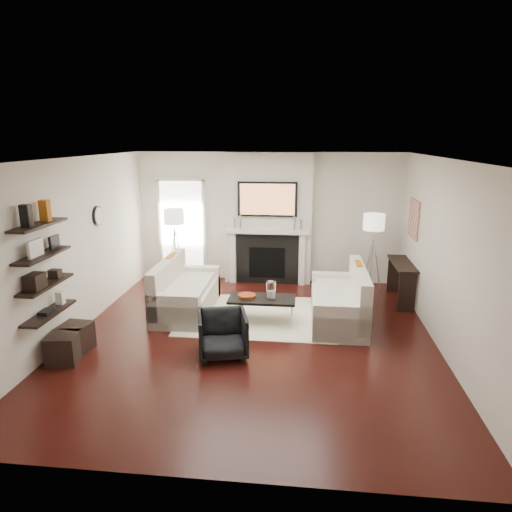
# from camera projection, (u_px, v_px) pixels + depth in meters

# --- Properties ---
(room_envelope) EXTENTS (6.00, 6.00, 6.00)m
(room_envelope) POSITION_uv_depth(u_px,v_px,m) (252.00, 253.00, 6.64)
(room_envelope) COLOR black
(room_envelope) RESTS_ON ground
(chimney_breast) EXTENTS (1.80, 0.25, 2.70)m
(chimney_breast) POSITION_uv_depth(u_px,v_px,m) (268.00, 219.00, 9.41)
(chimney_breast) COLOR silver
(chimney_breast) RESTS_ON floor
(fireplace_surround) EXTENTS (1.30, 0.02, 1.04)m
(fireplace_surround) POSITION_uv_depth(u_px,v_px,m) (267.00, 259.00, 9.49)
(fireplace_surround) COLOR black
(fireplace_surround) RESTS_ON floor
(firebox) EXTENTS (0.75, 0.02, 0.65)m
(firebox) POSITION_uv_depth(u_px,v_px,m) (267.00, 263.00, 9.50)
(firebox) COLOR black
(firebox) RESTS_ON floor
(mantel_pilaster_l) EXTENTS (0.12, 0.08, 1.10)m
(mantel_pilaster_l) POSITION_uv_depth(u_px,v_px,m) (233.00, 257.00, 9.53)
(mantel_pilaster_l) COLOR white
(mantel_pilaster_l) RESTS_ON floor
(mantel_pilaster_r) EXTENTS (0.12, 0.08, 1.10)m
(mantel_pilaster_r) POSITION_uv_depth(u_px,v_px,m) (302.00, 259.00, 9.38)
(mantel_pilaster_r) COLOR white
(mantel_pilaster_r) RESTS_ON floor
(mantel_shelf) EXTENTS (1.70, 0.18, 0.07)m
(mantel_shelf) POSITION_uv_depth(u_px,v_px,m) (267.00, 232.00, 9.29)
(mantel_shelf) COLOR white
(mantel_shelf) RESTS_ON chimney_breast
(tv_body) EXTENTS (1.20, 0.06, 0.70)m
(tv_body) POSITION_uv_depth(u_px,v_px,m) (267.00, 199.00, 9.15)
(tv_body) COLOR black
(tv_body) RESTS_ON chimney_breast
(tv_screen) EXTENTS (1.10, 0.00, 0.62)m
(tv_screen) POSITION_uv_depth(u_px,v_px,m) (267.00, 199.00, 9.12)
(tv_screen) COLOR #BF723F
(tv_screen) RESTS_ON tv_body
(candlestick_l_tall) EXTENTS (0.04, 0.04, 0.30)m
(candlestick_l_tall) POSITION_uv_depth(u_px,v_px,m) (240.00, 222.00, 9.31)
(candlestick_l_tall) COLOR silver
(candlestick_l_tall) RESTS_ON mantel_shelf
(candlestick_l_short) EXTENTS (0.04, 0.04, 0.24)m
(candlestick_l_short) POSITION_uv_depth(u_px,v_px,m) (234.00, 223.00, 9.33)
(candlestick_l_short) COLOR silver
(candlestick_l_short) RESTS_ON mantel_shelf
(candlestick_r_tall) EXTENTS (0.04, 0.04, 0.30)m
(candlestick_r_tall) POSITION_uv_depth(u_px,v_px,m) (294.00, 223.00, 9.20)
(candlestick_r_tall) COLOR silver
(candlestick_r_tall) RESTS_ON mantel_shelf
(candlestick_r_short) EXTENTS (0.04, 0.04, 0.24)m
(candlestick_r_short) POSITION_uv_depth(u_px,v_px,m) (301.00, 225.00, 9.19)
(candlestick_r_short) COLOR silver
(candlestick_r_short) RESTS_ON mantel_shelf
(hallway_panel) EXTENTS (0.90, 0.02, 2.10)m
(hallway_panel) POSITION_uv_depth(u_px,v_px,m) (182.00, 230.00, 9.78)
(hallway_panel) COLOR white
(hallway_panel) RESTS_ON floor
(door_trim_l) EXTENTS (0.06, 0.06, 2.16)m
(door_trim_l) POSITION_uv_depth(u_px,v_px,m) (160.00, 230.00, 9.81)
(door_trim_l) COLOR white
(door_trim_l) RESTS_ON floor
(door_trim_r) EXTENTS (0.06, 0.06, 2.16)m
(door_trim_r) POSITION_uv_depth(u_px,v_px,m) (204.00, 231.00, 9.71)
(door_trim_r) COLOR white
(door_trim_r) RESTS_ON floor
(door_trim_top) EXTENTS (1.02, 0.06, 0.06)m
(door_trim_top) POSITION_uv_depth(u_px,v_px,m) (180.00, 180.00, 9.49)
(door_trim_top) COLOR white
(door_trim_top) RESTS_ON wall_back
(rug) EXTENTS (2.60, 2.00, 0.01)m
(rug) POSITION_uv_depth(u_px,v_px,m) (259.00, 316.00, 7.86)
(rug) COLOR #F0E9C4
(rug) RESTS_ON floor
(loveseat_left_base) EXTENTS (0.85, 1.80, 0.42)m
(loveseat_left_base) POSITION_uv_depth(u_px,v_px,m) (187.00, 300.00, 8.02)
(loveseat_left_base) COLOR beige
(loveseat_left_base) RESTS_ON floor
(loveseat_left_back) EXTENTS (0.18, 1.80, 0.80)m
(loveseat_left_back) POSITION_uv_depth(u_px,v_px,m) (168.00, 282.00, 7.98)
(loveseat_left_back) COLOR beige
(loveseat_left_back) RESTS_ON floor
(loveseat_left_arm_n) EXTENTS (0.85, 0.18, 0.60)m
(loveseat_left_arm_n) POSITION_uv_depth(u_px,v_px,m) (174.00, 312.00, 7.22)
(loveseat_left_arm_n) COLOR beige
(loveseat_left_arm_n) RESTS_ON floor
(loveseat_left_arm_s) EXTENTS (0.85, 0.18, 0.60)m
(loveseat_left_arm_s) POSITION_uv_depth(u_px,v_px,m) (197.00, 281.00, 8.78)
(loveseat_left_arm_s) COLOR beige
(loveseat_left_arm_s) RESTS_ON floor
(loveseat_left_cushion) EXTENTS (0.63, 1.44, 0.10)m
(loveseat_left_cushion) POSITION_uv_depth(u_px,v_px,m) (189.00, 286.00, 7.95)
(loveseat_left_cushion) COLOR beige
(loveseat_left_cushion) RESTS_ON loveseat_left_base
(pillow_left_orange) EXTENTS (0.10, 0.42, 0.42)m
(pillow_left_orange) POSITION_uv_depth(u_px,v_px,m) (172.00, 266.00, 8.21)
(pillow_left_orange) COLOR #AE5E15
(pillow_left_orange) RESTS_ON loveseat_left_cushion
(pillow_left_charcoal) EXTENTS (0.10, 0.40, 0.40)m
(pillow_left_charcoal) POSITION_uv_depth(u_px,v_px,m) (162.00, 277.00, 7.64)
(pillow_left_charcoal) COLOR black
(pillow_left_charcoal) RESTS_ON loveseat_left_cushion
(loveseat_right_base) EXTENTS (0.85, 1.80, 0.42)m
(loveseat_right_base) POSITION_uv_depth(u_px,v_px,m) (338.00, 309.00, 7.58)
(loveseat_right_base) COLOR beige
(loveseat_right_base) RESTS_ON floor
(loveseat_right_back) EXTENTS (0.18, 1.80, 0.80)m
(loveseat_right_back) POSITION_uv_depth(u_px,v_px,m) (359.00, 292.00, 7.47)
(loveseat_right_back) COLOR beige
(loveseat_right_back) RESTS_ON floor
(loveseat_right_arm_n) EXTENTS (0.85, 0.18, 0.60)m
(loveseat_right_arm_n) POSITION_uv_depth(u_px,v_px,m) (341.00, 324.00, 6.78)
(loveseat_right_arm_n) COLOR beige
(loveseat_right_arm_n) RESTS_ON floor
(loveseat_right_arm_s) EXTENTS (0.85, 0.18, 0.60)m
(loveseat_right_arm_s) POSITION_uv_depth(u_px,v_px,m) (335.00, 289.00, 8.34)
(loveseat_right_arm_s) COLOR beige
(loveseat_right_arm_s) RESTS_ON floor
(loveseat_right_cushion) EXTENTS (0.63, 1.44, 0.10)m
(loveseat_right_cushion) POSITION_uv_depth(u_px,v_px,m) (335.00, 295.00, 7.52)
(loveseat_right_cushion) COLOR beige
(loveseat_right_cushion) RESTS_ON loveseat_right_base
(pillow_right_orange) EXTENTS (0.10, 0.42, 0.42)m
(pillow_right_orange) POSITION_uv_depth(u_px,v_px,m) (358.00, 275.00, 7.70)
(pillow_right_orange) COLOR #AE5E15
(pillow_right_orange) RESTS_ON loveseat_right_cushion
(pillow_right_charcoal) EXTENTS (0.10, 0.40, 0.40)m
(pillow_right_charcoal) POSITION_uv_depth(u_px,v_px,m) (362.00, 287.00, 7.13)
(pillow_right_charcoal) COLOR black
(pillow_right_charcoal) RESTS_ON loveseat_right_cushion
(coffee_table) EXTENTS (1.10, 0.55, 0.04)m
(coffee_table) POSITION_uv_depth(u_px,v_px,m) (262.00, 299.00, 7.52)
(coffee_table) COLOR black
(coffee_table) RESTS_ON floor
(coffee_leg_nw) EXTENTS (0.02, 0.02, 0.38)m
(coffee_leg_nw) POSITION_uv_depth(u_px,v_px,m) (230.00, 315.00, 7.41)
(coffee_leg_nw) COLOR silver
(coffee_leg_nw) RESTS_ON floor
(coffee_leg_ne) EXTENTS (0.02, 0.02, 0.38)m
(coffee_leg_ne) POSITION_uv_depth(u_px,v_px,m) (292.00, 317.00, 7.31)
(coffee_leg_ne) COLOR silver
(coffee_leg_ne) RESTS_ON floor
(coffee_leg_sw) EXTENTS (0.02, 0.02, 0.38)m
(coffee_leg_sw) POSITION_uv_depth(u_px,v_px,m) (234.00, 305.00, 7.84)
(coffee_leg_sw) COLOR silver
(coffee_leg_sw) RESTS_ON floor
(coffee_leg_se) EXTENTS (0.02, 0.02, 0.38)m
(coffee_leg_se) POSITION_uv_depth(u_px,v_px,m) (292.00, 307.00, 7.73)
(coffee_leg_se) COLOR silver
(coffee_leg_se) RESTS_ON floor
(hurricane_glass) EXTENTS (0.17, 0.17, 0.29)m
(hurricane_glass) POSITION_uv_depth(u_px,v_px,m) (271.00, 290.00, 7.46)
(hurricane_glass) COLOR white
(hurricane_glass) RESTS_ON coffee_table
(hurricane_candle) EXTENTS (0.09, 0.09, 0.13)m
(hurricane_candle) POSITION_uv_depth(u_px,v_px,m) (271.00, 294.00, 7.48)
(hurricane_candle) COLOR white
(hurricane_candle) RESTS_ON coffee_table
(copper_bowl) EXTENTS (0.29, 0.29, 0.05)m
(copper_bowl) POSITION_uv_depth(u_px,v_px,m) (247.00, 296.00, 7.53)
(copper_bowl) COLOR #A7481B
(copper_bowl) RESTS_ON coffee_table
(armchair) EXTENTS (0.80, 0.77, 0.69)m
(armchair) POSITION_uv_depth(u_px,v_px,m) (222.00, 332.00, 6.37)
(armchair) COLOR black
(armchair) RESTS_ON floor
(lamp_left_post) EXTENTS (0.02, 0.02, 1.20)m
(lamp_left_post) POSITION_uv_depth(u_px,v_px,m) (176.00, 258.00, 9.33)
(lamp_left_post) COLOR silver
(lamp_left_post) RESTS_ON floor
(lamp_left_shade) EXTENTS (0.40, 0.40, 0.30)m
(lamp_left_shade) POSITION_uv_depth(u_px,v_px,m) (174.00, 216.00, 9.11)
(lamp_left_shade) COLOR white
(lamp_left_shade) RESTS_ON lamp_left_post
(lamp_left_leg_a) EXTENTS (0.25, 0.02, 1.23)m
(lamp_left_leg_a) POSITION_uv_depth(u_px,v_px,m) (181.00, 258.00, 9.32)
(lamp_left_leg_a) COLOR silver
(lamp_left_leg_a) RESTS_ON floor
(lamp_left_leg_b) EXTENTS (0.14, 0.22, 1.23)m
(lamp_left_leg_b) POSITION_uv_depth(u_px,v_px,m) (174.00, 256.00, 9.43)
(lamp_left_leg_b) COLOR silver
(lamp_left_leg_b) RESTS_ON floor
(lamp_left_leg_c) EXTENTS (0.14, 0.22, 1.23)m
(lamp_left_leg_c) POSITION_uv_depth(u_px,v_px,m) (172.00, 259.00, 9.24)
(lamp_left_leg_c) COLOR silver
(lamp_left_leg_c) RESTS_ON floor
(lamp_right_post) EXTENTS (0.02, 0.02, 1.20)m
(lamp_right_post) POSITION_uv_depth(u_px,v_px,m) (371.00, 266.00, 8.75)
(lamp_right_post) COLOR silver
(lamp_right_post) RESTS_ON floor
(lamp_right_shade) EXTENTS (0.40, 0.40, 0.30)m
(lamp_right_shade) POSITION_uv_depth(u_px,v_px,m) (374.00, 222.00, 8.53)
(lamp_right_shade) COLOR white
(lamp_right_shade) RESTS_ON lamp_right_post
(lamp_right_leg_a) EXTENTS (0.25, 0.02, 1.23)m
(lamp_right_leg_a) POSITION_uv_depth(u_px,v_px,m) (377.00, 266.00, 8.73)
(lamp_right_leg_a) COLOR silver
(lamp_right_leg_a) RESTS_ON floor
(lamp_right_leg_b) EXTENTS (0.14, 0.22, 1.23)m
(lamp_right_leg_b) POSITION_uv_depth(u_px,v_px,m) (368.00, 264.00, 8.84)
(lamp_right_leg_b) COLOR silver
(lamp_right_leg_b) RESTS_ON floor
(lamp_right_leg_c) EXTENTS (0.14, 0.22, 1.23)m
(lamp_right_leg_c) POSITION_uv_depth(u_px,v_px,m) (369.00, 267.00, 8.66)
(lamp_right_leg_c) COLOR silver
(lamp_right_leg_c) RESTS_ON floor
(console_top) EXTENTS (0.35, 1.20, 0.04)m
(console_top) POSITION_uv_depth(u_px,v_px,m) (402.00, 264.00, 8.40)
(console_top) COLOR black
(console_top) RESTS_ON floor
(console_leg_n) EXTENTS (0.30, 0.04, 0.71)m
(console_leg_n) POSITION_uv_depth(u_px,v_px,m) (407.00, 293.00, 7.96)
(console_leg_n) COLOR black
(console_leg_n) RESTS_ON floor
(console_leg_s) EXTENTS (0.30, 0.04, 0.71)m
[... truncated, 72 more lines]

